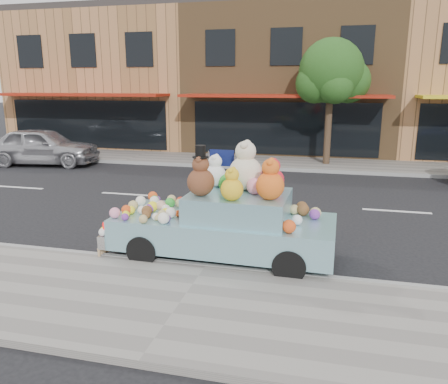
# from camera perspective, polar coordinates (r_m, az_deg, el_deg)

# --- Properties ---
(ground) EXTENTS (120.00, 120.00, 0.00)m
(ground) POSITION_cam_1_polar(r_m,az_deg,el_deg) (12.92, 3.79, -1.35)
(ground) COLOR black
(ground) RESTS_ON ground
(near_sidewalk) EXTENTS (60.00, 3.00, 0.12)m
(near_sidewalk) POSITION_cam_1_polar(r_m,az_deg,el_deg) (7.00, -5.80, -14.59)
(near_sidewalk) COLOR gray
(near_sidewalk) RESTS_ON ground
(far_sidewalk) EXTENTS (60.00, 3.00, 0.12)m
(far_sidewalk) POSITION_cam_1_polar(r_m,az_deg,el_deg) (19.19, 7.18, 3.80)
(far_sidewalk) COLOR gray
(far_sidewalk) RESTS_ON ground
(near_kerb) EXTENTS (60.00, 0.12, 0.13)m
(near_kerb) POSITION_cam_1_polar(r_m,az_deg,el_deg) (8.28, -2.31, -9.79)
(near_kerb) COLOR gray
(near_kerb) RESTS_ON ground
(far_kerb) EXTENTS (60.00, 0.12, 0.13)m
(far_kerb) POSITION_cam_1_polar(r_m,az_deg,el_deg) (17.73, 6.61, 3.00)
(far_kerb) COLOR gray
(far_kerb) RESTS_ON ground
(storefront_left) EXTENTS (10.00, 9.80, 7.30)m
(storefront_left) POSITION_cam_1_polar(r_m,az_deg,el_deg) (27.11, -13.24, 14.09)
(storefront_left) COLOR #AD7548
(storefront_left) RESTS_ON ground
(storefront_mid) EXTENTS (10.00, 9.80, 7.30)m
(storefront_mid) POSITION_cam_1_polar(r_m,az_deg,el_deg) (24.35, 9.00, 14.34)
(storefront_mid) COLOR brown
(storefront_mid) RESTS_ON ground
(street_tree) EXTENTS (3.00, 2.70, 5.22)m
(street_tree) POSITION_cam_1_polar(r_m,az_deg,el_deg) (18.84, 13.88, 14.44)
(street_tree) COLOR #38281C
(street_tree) RESTS_ON ground
(car_silver) EXTENTS (4.93, 2.52, 1.60)m
(car_silver) POSITION_cam_1_polar(r_m,az_deg,el_deg) (20.35, -22.63, 5.53)
(car_silver) COLOR #A9A8AD
(car_silver) RESTS_ON ground
(art_car) EXTENTS (4.52, 1.86, 2.33)m
(art_car) POSITION_cam_1_polar(r_m,az_deg,el_deg) (8.61, 0.21, -3.42)
(art_car) COLOR black
(art_car) RESTS_ON ground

